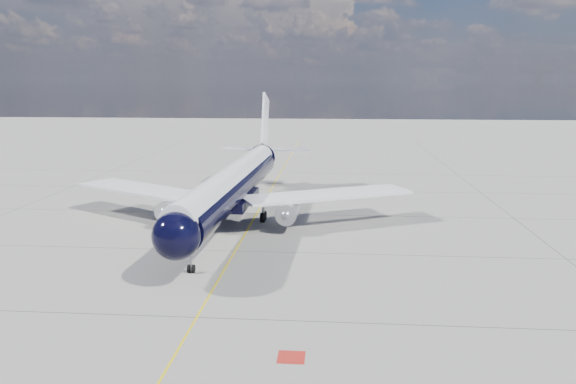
% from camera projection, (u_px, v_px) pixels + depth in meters
% --- Properties ---
extents(ground, '(320.00, 320.00, 0.00)m').
position_uv_depth(ground, '(262.00, 204.00, 72.09)').
color(ground, gray).
rests_on(ground, ground).
extents(taxiway_centerline, '(0.16, 160.00, 0.01)m').
position_uv_depth(taxiway_centerline, '(257.00, 214.00, 67.20)').
color(taxiway_centerline, '#E0BF0B').
rests_on(taxiway_centerline, ground).
extents(red_marking, '(1.60, 1.60, 0.01)m').
position_uv_depth(red_marking, '(291.00, 357.00, 32.46)').
color(red_marking, maroon).
rests_on(red_marking, ground).
extents(main_airliner, '(39.78, 48.42, 13.99)m').
position_uv_depth(main_airliner, '(235.00, 183.00, 63.00)').
color(main_airliner, black).
rests_on(main_airliner, ground).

